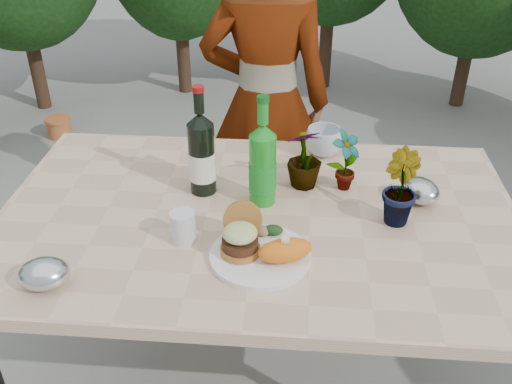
# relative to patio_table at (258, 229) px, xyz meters

# --- Properties ---
(ground) EXTENTS (80.00, 80.00, 0.00)m
(ground) POSITION_rel_patio_table_xyz_m (0.00, 0.00, -0.69)
(ground) COLOR slate
(ground) RESTS_ON ground
(patio_table) EXTENTS (1.60, 1.00, 0.75)m
(patio_table) POSITION_rel_patio_table_xyz_m (0.00, 0.00, 0.00)
(patio_table) COLOR #D4AF8D
(patio_table) RESTS_ON ground
(dinner_plate) EXTENTS (0.28, 0.28, 0.01)m
(dinner_plate) POSITION_rel_patio_table_xyz_m (0.02, -0.21, 0.06)
(dinner_plate) COLOR white
(dinner_plate) RESTS_ON patio_table
(burger_stack) EXTENTS (0.11, 0.16, 0.11)m
(burger_stack) POSITION_rel_patio_table_xyz_m (-0.03, -0.19, 0.12)
(burger_stack) COLOR #B7722D
(burger_stack) RESTS_ON dinner_plate
(sweet_potato) EXTENTS (0.17, 0.12, 0.06)m
(sweet_potato) POSITION_rel_patio_table_xyz_m (0.09, -0.23, 0.10)
(sweet_potato) COLOR orange
(sweet_potato) RESTS_ON dinner_plate
(grilled_veg) EXTENTS (0.08, 0.05, 0.03)m
(grilled_veg) POSITION_rel_patio_table_xyz_m (0.04, -0.12, 0.09)
(grilled_veg) COLOR olive
(grilled_veg) RESTS_ON dinner_plate
(wine_bottle) EXTENTS (0.09, 0.09, 0.36)m
(wine_bottle) POSITION_rel_patio_table_xyz_m (-0.19, 0.12, 0.19)
(wine_bottle) COLOR black
(wine_bottle) RESTS_ON patio_table
(sparkling_water) EXTENTS (0.09, 0.09, 0.36)m
(sparkling_water) POSITION_rel_patio_table_xyz_m (0.01, 0.07, 0.19)
(sparkling_water) COLOR #198C1F
(sparkling_water) RESTS_ON patio_table
(plastic_cup) EXTENTS (0.07, 0.07, 0.09)m
(plastic_cup) POSITION_rel_patio_table_xyz_m (-0.20, -0.15, 0.10)
(plastic_cup) COLOR silver
(plastic_cup) RESTS_ON patio_table
(seedling_left) EXTENTS (0.13, 0.13, 0.21)m
(seedling_left) POSITION_rel_patio_table_xyz_m (0.27, 0.17, 0.16)
(seedling_left) COLOR #26511B
(seedling_left) RESTS_ON patio_table
(seedling_mid) EXTENTS (0.13, 0.15, 0.23)m
(seedling_mid) POSITION_rel_patio_table_xyz_m (0.41, 0.00, 0.17)
(seedling_mid) COLOR #25571E
(seedling_mid) RESTS_ON patio_table
(seedling_right) EXTENTS (0.15, 0.15, 0.21)m
(seedling_right) POSITION_rel_patio_table_xyz_m (0.14, 0.18, 0.16)
(seedling_right) COLOR #285F20
(seedling_right) RESTS_ON patio_table
(blue_bowl) EXTENTS (0.17, 0.17, 0.10)m
(blue_bowl) POSITION_rel_patio_table_xyz_m (0.21, 0.40, 0.11)
(blue_bowl) COLOR silver
(blue_bowl) RESTS_ON patio_table
(foil_packet_left) EXTENTS (0.15, 0.13, 0.08)m
(foil_packet_left) POSITION_rel_patio_table_xyz_m (-0.52, -0.37, 0.10)
(foil_packet_left) COLOR #BBBEC2
(foil_packet_left) RESTS_ON patio_table
(foil_packet_right) EXTENTS (0.16, 0.17, 0.08)m
(foil_packet_right) POSITION_rel_patio_table_xyz_m (0.50, 0.11, 0.10)
(foil_packet_right) COLOR #BABCC1
(foil_packet_right) RESTS_ON patio_table
(person) EXTENTS (0.56, 0.37, 1.52)m
(person) POSITION_rel_patio_table_xyz_m (-0.03, 0.82, 0.07)
(person) COLOR #A16650
(person) RESTS_ON ground
(terracotta_pot) EXTENTS (0.17, 0.17, 0.14)m
(terracotta_pot) POSITION_rel_patio_table_xyz_m (-1.50, 1.92, -0.62)
(terracotta_pot) COLOR #B9612F
(terracotta_pot) RESTS_ON ground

